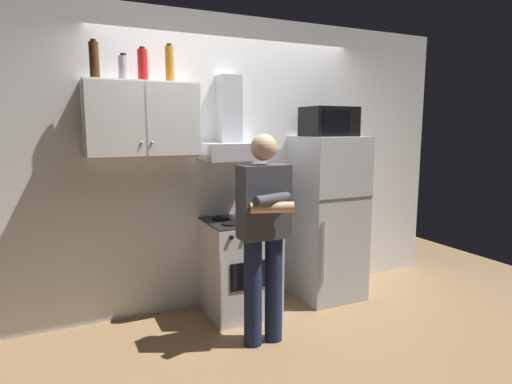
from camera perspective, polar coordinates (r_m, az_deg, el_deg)
ground_plane at (r=3.92m, az=-0.00°, el=-16.85°), size 7.00×7.00×0.00m
back_wall_tiled at (r=4.11m, az=-3.55°, el=3.90°), size 4.80×0.10×2.70m
upper_cabinet at (r=3.64m, az=-14.97°, el=9.32°), size 0.90×0.37×0.60m
stove_oven at (r=3.95m, az=-2.22°, el=-9.88°), size 0.60×0.62×0.87m
range_hood at (r=3.87m, az=-3.05°, el=7.28°), size 0.60×0.44×0.75m
refrigerator at (r=4.30m, az=9.52°, el=-3.40°), size 0.60×0.62×1.60m
microwave at (r=4.22m, az=9.69°, el=9.22°), size 0.48×0.37×0.28m
person_standing at (r=3.27m, az=1.06°, el=-5.28°), size 0.38×0.33×1.64m
cooking_pot at (r=3.77m, az=0.27°, el=-3.09°), size 0.27×0.17×0.09m
bottle_liquor_amber at (r=3.73m, az=-11.45°, el=16.35°), size 0.07×0.07×0.31m
bottle_canister_steel at (r=3.64m, az=-17.21°, el=15.51°), size 0.08×0.08×0.21m
bottle_soda_red at (r=3.69m, az=-14.87°, el=16.01°), size 0.08×0.08×0.27m
bottle_rum_dark at (r=3.62m, az=-20.76°, el=16.09°), size 0.07×0.07×0.30m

